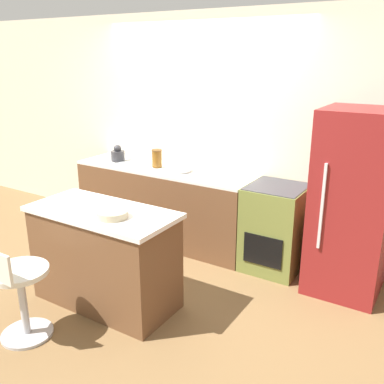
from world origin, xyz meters
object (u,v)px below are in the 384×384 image
oven_range (275,228)px  kettle (118,154)px  stool_chair (18,291)px  refrigerator (352,204)px  mixing_bowl (179,167)px

oven_range → kettle: kettle is taller
stool_chair → refrigerator: bearing=47.1°
stool_chair → kettle: bearing=111.3°
refrigerator → oven_range: bearing=177.2°
refrigerator → mixing_bowl: refrigerator is taller
refrigerator → stool_chair: 2.92m
refrigerator → kettle: refrigerator is taller
oven_range → kettle: (-2.07, -0.02, 0.52)m
stool_chair → mixing_bowl: 2.20m
stool_chair → mixing_bowl: mixing_bowl is taller
oven_range → stool_chair: 2.48m
kettle → refrigerator: bearing=-0.4°
kettle → oven_range: bearing=0.4°
oven_range → refrigerator: (0.73, -0.04, 0.41)m
oven_range → kettle: size_ratio=4.61×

